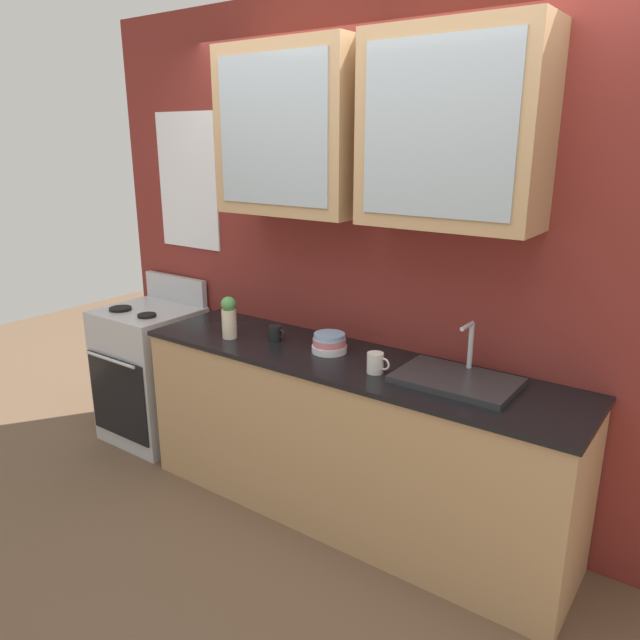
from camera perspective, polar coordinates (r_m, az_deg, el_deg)
ground_plane at (r=3.48m, az=2.43°, el=-17.69°), size 10.00×10.00×0.00m
back_wall_unit at (r=3.14m, az=5.53°, el=8.87°), size 3.92×0.44×2.69m
counter at (r=3.25m, az=2.53°, el=-11.13°), size 2.39×0.59×0.90m
stove_range at (r=4.23m, az=-15.54°, el=-4.84°), size 0.59×0.59×1.08m
sink_faucet at (r=2.84m, az=12.72°, el=-5.44°), size 0.54×0.35×0.26m
bowl_stack at (r=3.15m, az=0.89°, el=-2.18°), size 0.18×0.18×0.10m
vase at (r=3.39m, az=-8.56°, el=0.27°), size 0.08×0.08×0.24m
cup_near_sink at (r=2.88m, az=5.27°, el=-4.05°), size 0.12×0.08×0.10m
cup_near_bowls at (r=3.33m, az=-4.24°, el=-1.26°), size 0.11×0.07×0.09m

